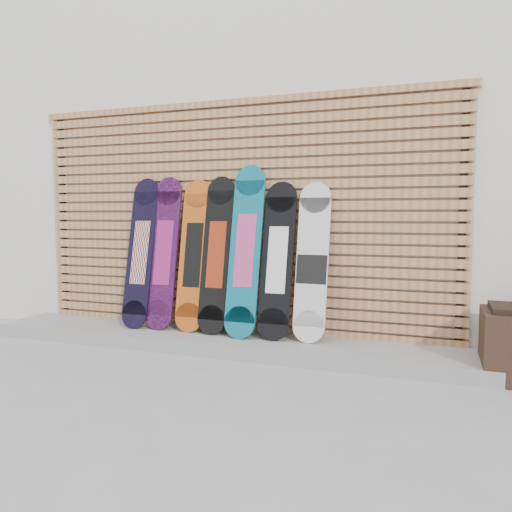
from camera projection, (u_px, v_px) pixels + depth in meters
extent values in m
plane|color=#98989B|center=(205.00, 371.00, 3.89)|extent=(80.00, 80.00, 0.00)
cube|color=silver|center=(347.00, 172.00, 6.85)|extent=(12.00, 5.00, 3.60)
cube|color=gray|center=(222.00, 341.00, 4.57)|extent=(4.60, 0.70, 0.12)
cube|color=#AE7448|center=(234.00, 326.00, 4.84)|extent=(4.20, 0.05, 0.08)
cube|color=#AE7448|center=(234.00, 317.00, 4.83)|extent=(4.20, 0.05, 0.08)
cube|color=#AE7448|center=(234.00, 307.00, 4.82)|extent=(4.20, 0.05, 0.07)
cube|color=#AE7448|center=(234.00, 297.00, 4.81)|extent=(4.20, 0.05, 0.07)
cube|color=#AE7448|center=(234.00, 287.00, 4.80)|extent=(4.20, 0.05, 0.07)
cube|color=#AE7448|center=(234.00, 277.00, 4.80)|extent=(4.20, 0.05, 0.07)
cube|color=#AE7448|center=(234.00, 267.00, 4.79)|extent=(4.20, 0.05, 0.07)
cube|color=#AE7448|center=(234.00, 257.00, 4.78)|extent=(4.20, 0.05, 0.07)
cube|color=#AE7448|center=(234.00, 247.00, 4.77)|extent=(4.20, 0.05, 0.07)
cube|color=#AE7448|center=(234.00, 237.00, 4.76)|extent=(4.20, 0.05, 0.08)
cube|color=#AE7448|center=(234.00, 226.00, 4.76)|extent=(4.20, 0.05, 0.08)
cube|color=#AE7448|center=(234.00, 216.00, 4.75)|extent=(4.20, 0.05, 0.08)
cube|color=#AE7448|center=(234.00, 206.00, 4.74)|extent=(4.20, 0.05, 0.08)
cube|color=#AE7448|center=(234.00, 196.00, 4.73)|extent=(4.20, 0.05, 0.08)
cube|color=#AE7448|center=(234.00, 186.00, 4.72)|extent=(4.20, 0.05, 0.08)
cube|color=#AE7448|center=(234.00, 175.00, 4.72)|extent=(4.20, 0.05, 0.08)
cube|color=#AE7448|center=(234.00, 165.00, 4.71)|extent=(4.20, 0.05, 0.08)
cube|color=#AE7448|center=(234.00, 154.00, 4.70)|extent=(4.20, 0.05, 0.08)
cube|color=#AE7448|center=(234.00, 144.00, 4.69)|extent=(4.20, 0.05, 0.08)
cube|color=#AE7448|center=(234.00, 134.00, 4.68)|extent=(4.20, 0.05, 0.08)
cube|color=#AE7448|center=(233.00, 123.00, 4.68)|extent=(4.20, 0.05, 0.08)
cube|color=#AE7448|center=(233.00, 113.00, 4.67)|extent=(4.20, 0.05, 0.08)
cube|color=black|center=(64.00, 224.00, 5.46)|extent=(0.06, 0.04, 2.23)
cube|color=black|center=(462.00, 227.00, 4.10)|extent=(0.06, 0.04, 2.23)
cube|color=#AE7448|center=(233.00, 103.00, 4.66)|extent=(4.26, 0.07, 0.06)
cube|color=black|center=(141.00, 252.00, 4.90)|extent=(0.27, 0.28, 1.20)
cylinder|color=black|center=(134.00, 315.00, 4.83)|extent=(0.27, 0.08, 0.27)
cylinder|color=black|center=(147.00, 192.00, 4.97)|extent=(0.27, 0.08, 0.27)
cube|color=silver|center=(141.00, 252.00, 4.90)|extent=(0.17, 0.16, 0.62)
cube|color=black|center=(164.00, 253.00, 4.83)|extent=(0.29, 0.25, 1.19)
cylinder|color=black|center=(158.00, 315.00, 4.77)|extent=(0.29, 0.08, 0.29)
cylinder|color=black|center=(169.00, 192.00, 4.89)|extent=(0.29, 0.08, 0.29)
cube|color=#9F1F70|center=(164.00, 253.00, 4.83)|extent=(0.18, 0.15, 0.62)
cube|color=#C15314|center=(194.00, 255.00, 4.73)|extent=(0.28, 0.24, 1.16)
cylinder|color=#C15314|center=(189.00, 317.00, 4.68)|extent=(0.28, 0.07, 0.28)
cylinder|color=#C15314|center=(198.00, 194.00, 4.79)|extent=(0.28, 0.07, 0.28)
cube|color=black|center=(194.00, 255.00, 4.73)|extent=(0.17, 0.14, 0.61)
cube|color=black|center=(217.00, 255.00, 4.64)|extent=(0.28, 0.26, 1.19)
cylinder|color=black|center=(212.00, 320.00, 4.58)|extent=(0.28, 0.08, 0.27)
cylinder|color=black|center=(221.00, 191.00, 4.70)|extent=(0.28, 0.08, 0.27)
cube|color=maroon|center=(217.00, 255.00, 4.64)|extent=(0.17, 0.15, 0.62)
cube|color=#0D667E|center=(245.00, 250.00, 4.51)|extent=(0.29, 0.30, 1.27)
cylinder|color=#0D667E|center=(240.00, 322.00, 4.43)|extent=(0.29, 0.08, 0.29)
cylinder|color=#0D667E|center=(250.00, 181.00, 4.59)|extent=(0.29, 0.08, 0.29)
cube|color=#E14F9A|center=(245.00, 250.00, 4.51)|extent=(0.18, 0.17, 0.66)
cube|color=black|center=(277.00, 260.00, 4.43)|extent=(0.29, 0.27, 1.12)
cylinder|color=black|center=(273.00, 324.00, 4.37)|extent=(0.29, 0.08, 0.29)
cylinder|color=black|center=(282.00, 197.00, 4.50)|extent=(0.29, 0.08, 0.29)
cube|color=white|center=(277.00, 260.00, 4.43)|extent=(0.18, 0.16, 0.59)
cube|color=silver|center=(312.00, 261.00, 4.34)|extent=(0.28, 0.24, 1.11)
cylinder|color=silver|center=(309.00, 327.00, 4.29)|extent=(0.28, 0.08, 0.28)
cylinder|color=silver|center=(316.00, 198.00, 4.40)|extent=(0.28, 0.08, 0.28)
cube|color=black|center=(312.00, 269.00, 4.34)|extent=(0.27, 0.08, 0.25)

